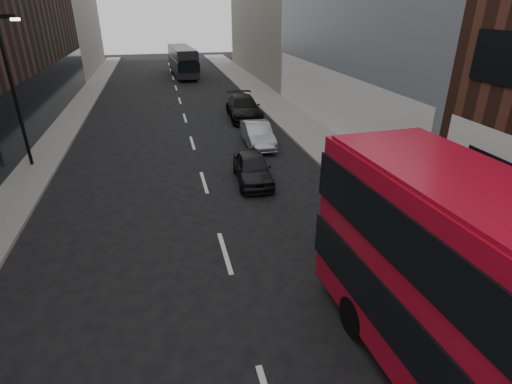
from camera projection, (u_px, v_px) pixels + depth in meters
sidewalk_right at (287, 114)px, 29.83m from camera, size 3.00×80.00×0.15m
sidewalk_left at (65, 128)px, 26.59m from camera, size 2.00×80.00×0.15m
building_left_mid at (3, 13)px, 27.31m from camera, size 5.00×24.00×14.00m
building_left_far at (66, 14)px, 46.89m from camera, size 5.00×20.00×13.00m
street_lamp at (13, 83)px, 18.63m from camera, size 1.06×0.22×7.00m
grey_bus at (183, 61)px, 45.63m from camera, size 2.94×10.00×3.19m
car_a at (253, 168)px, 18.48m from camera, size 1.82×4.00×1.33m
car_b at (257, 134)px, 23.21m from camera, size 1.57×4.17×1.36m
car_c at (244, 108)px, 28.79m from camera, size 2.49×5.52×1.57m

